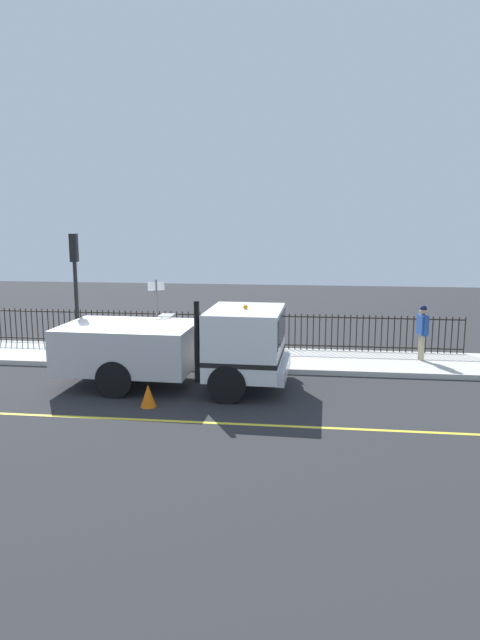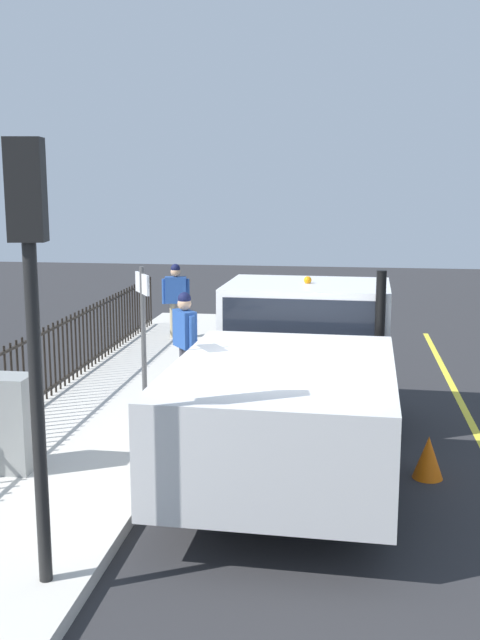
% 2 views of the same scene
% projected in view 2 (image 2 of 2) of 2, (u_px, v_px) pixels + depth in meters
% --- Properties ---
extents(ground_plane, '(50.10, 50.10, 0.00)m').
position_uv_depth(ground_plane, '(276.00, 495.00, 8.92)').
color(ground_plane, '#2B2B2D').
rests_on(ground_plane, ground).
extents(sidewalk_slab, '(2.79, 22.77, 0.16)m').
position_uv_depth(sidewalk_slab, '(49.00, 476.00, 9.31)').
color(sidewalk_slab, beige).
rests_on(sidewalk_slab, ground).
extents(work_truck, '(2.68, 6.16, 2.52)m').
position_uv_depth(work_truck, '(297.00, 368.00, 10.13)').
color(work_truck, white).
rests_on(work_truck, ground).
extents(worker_standing, '(0.48, 0.54, 1.77)m').
position_uv_depth(worker_standing, '(185.00, 333.00, 12.37)').
color(worker_standing, '#264C99').
rests_on(worker_standing, sidewalk_slab).
extents(pedestrian_distant, '(0.63, 0.30, 1.73)m').
position_uv_depth(pedestrian_distant, '(176.00, 293.00, 17.05)').
color(pedestrian_distant, '#264C99').
rests_on(pedestrian_distant, sidewalk_slab).
extents(traffic_light_near, '(0.33, 0.26, 3.91)m').
position_uv_depth(traffic_light_near, '(30.00, 275.00, 6.22)').
color(traffic_light_near, black).
rests_on(traffic_light_near, sidewalk_slab).
extents(utility_cabinet, '(0.67, 0.46, 1.22)m').
position_uv_depth(utility_cabinet, '(6.00, 423.00, 9.20)').
color(utility_cabinet, gray).
rests_on(utility_cabinet, sidewalk_slab).
extents(traffic_cone, '(0.39, 0.39, 0.55)m').
position_uv_depth(traffic_cone, '(428.00, 457.00, 9.40)').
color(traffic_cone, orange).
rests_on(traffic_cone, ground).
extents(street_sign, '(0.29, 0.44, 2.57)m').
position_uv_depth(street_sign, '(144.00, 348.00, 8.93)').
color(street_sign, '#4C4C4C').
rests_on(street_sign, sidewalk_slab).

